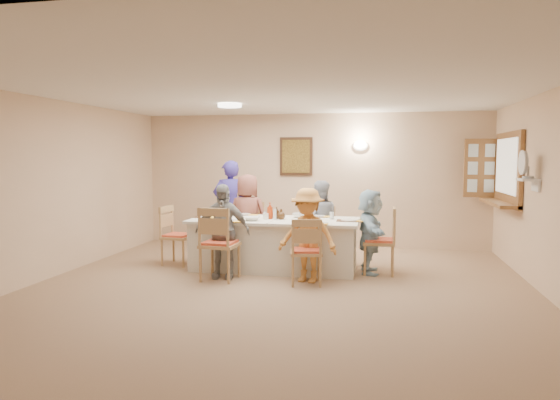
% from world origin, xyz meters
% --- Properties ---
extents(ground, '(7.00, 7.00, 0.00)m').
position_xyz_m(ground, '(0.00, 0.00, 0.00)').
color(ground, '#8E6748').
extents(room_walls, '(7.00, 7.00, 7.00)m').
position_xyz_m(room_walls, '(0.00, 0.00, 1.51)').
color(room_walls, '#D2B18E').
rests_on(room_walls, ground).
extents(wall_picture, '(0.62, 0.05, 0.72)m').
position_xyz_m(wall_picture, '(-0.30, 3.46, 1.70)').
color(wall_picture, '#3F2516').
rests_on(wall_picture, room_walls).
extents(wall_sconce, '(0.26, 0.09, 0.18)m').
position_xyz_m(wall_sconce, '(0.90, 3.44, 1.90)').
color(wall_sconce, white).
rests_on(wall_sconce, room_walls).
extents(ceiling_light, '(0.36, 0.36, 0.05)m').
position_xyz_m(ceiling_light, '(-1.00, 1.50, 2.47)').
color(ceiling_light, white).
rests_on(ceiling_light, room_walls).
extents(serving_hatch, '(0.06, 1.50, 1.15)m').
position_xyz_m(serving_hatch, '(3.21, 2.40, 1.50)').
color(serving_hatch, '#925F35').
rests_on(serving_hatch, room_walls).
extents(hatch_sill, '(0.30, 1.50, 0.05)m').
position_xyz_m(hatch_sill, '(3.09, 2.40, 0.97)').
color(hatch_sill, '#925F35').
rests_on(hatch_sill, room_walls).
extents(shutter_door, '(0.55, 0.04, 1.00)m').
position_xyz_m(shutter_door, '(2.95, 3.16, 1.50)').
color(shutter_door, '#925F35').
rests_on(shutter_door, room_walls).
extents(fan_shelf, '(0.22, 0.36, 0.03)m').
position_xyz_m(fan_shelf, '(3.13, 1.05, 1.40)').
color(fan_shelf, white).
rests_on(fan_shelf, room_walls).
extents(desk_fan, '(0.30, 0.30, 0.28)m').
position_xyz_m(desk_fan, '(3.10, 1.05, 1.55)').
color(desk_fan, '#A5A5A8').
rests_on(desk_fan, fan_shelf).
extents(dining_table, '(2.51, 1.06, 0.76)m').
position_xyz_m(dining_table, '(-0.29, 1.41, 0.38)').
color(dining_table, silver).
rests_on(dining_table, ground).
extents(chair_back_left, '(0.47, 0.47, 0.93)m').
position_xyz_m(chair_back_left, '(-0.89, 2.21, 0.47)').
color(chair_back_left, tan).
rests_on(chair_back_left, ground).
extents(chair_back_right, '(0.50, 0.50, 0.89)m').
position_xyz_m(chair_back_right, '(0.31, 2.21, 0.44)').
color(chair_back_right, tan).
rests_on(chair_back_right, ground).
extents(chair_front_left, '(0.53, 0.53, 1.03)m').
position_xyz_m(chair_front_left, '(-0.89, 0.61, 0.51)').
color(chair_front_left, tan).
rests_on(chair_front_left, ground).
extents(chair_front_right, '(0.50, 0.50, 0.90)m').
position_xyz_m(chair_front_right, '(0.31, 0.61, 0.45)').
color(chair_front_right, tan).
rests_on(chair_front_right, ground).
extents(chair_left_end, '(0.49, 0.49, 0.93)m').
position_xyz_m(chair_left_end, '(-1.84, 1.41, 0.47)').
color(chair_left_end, tan).
rests_on(chair_left_end, ground).
extents(chair_right_end, '(0.47, 0.47, 0.97)m').
position_xyz_m(chair_right_end, '(1.26, 1.41, 0.49)').
color(chair_right_end, tan).
rests_on(chair_right_end, ground).
extents(diner_back_left, '(0.76, 0.56, 1.41)m').
position_xyz_m(diner_back_left, '(-0.89, 2.09, 0.70)').
color(diner_back_left, brown).
rests_on(diner_back_left, ground).
extents(diner_back_right, '(0.78, 0.68, 1.31)m').
position_xyz_m(diner_back_right, '(0.31, 2.09, 0.66)').
color(diner_back_right, '#989DAE').
rests_on(diner_back_right, ground).
extents(diner_front_left, '(0.81, 0.42, 1.32)m').
position_xyz_m(diner_front_left, '(-0.89, 0.73, 0.66)').
color(diner_front_left, gray).
rests_on(diner_front_left, ground).
extents(diner_front_right, '(1.02, 0.81, 1.28)m').
position_xyz_m(diner_front_right, '(0.31, 0.73, 0.64)').
color(diner_front_right, '#E89B48').
rests_on(diner_front_right, ground).
extents(diner_right_end, '(1.17, 0.48, 1.23)m').
position_xyz_m(diner_right_end, '(1.13, 1.41, 0.61)').
color(diner_right_end, '#AED2E7').
rests_on(diner_right_end, ground).
extents(caregiver, '(0.92, 0.89, 1.63)m').
position_xyz_m(caregiver, '(-1.34, 2.56, 0.81)').
color(caregiver, '#3A2F95').
rests_on(caregiver, ground).
extents(placemat_fl, '(0.35, 0.26, 0.01)m').
position_xyz_m(placemat_fl, '(-0.89, 0.99, 0.76)').
color(placemat_fl, '#472B19').
rests_on(placemat_fl, dining_table).
extents(plate_fl, '(0.26, 0.26, 0.02)m').
position_xyz_m(plate_fl, '(-0.89, 0.99, 0.77)').
color(plate_fl, white).
rests_on(plate_fl, dining_table).
extents(napkin_fl, '(0.15, 0.15, 0.01)m').
position_xyz_m(napkin_fl, '(-0.71, 0.94, 0.77)').
color(napkin_fl, yellow).
rests_on(napkin_fl, dining_table).
extents(placemat_fr, '(0.32, 0.24, 0.01)m').
position_xyz_m(placemat_fr, '(0.31, 0.99, 0.76)').
color(placemat_fr, '#472B19').
rests_on(placemat_fr, dining_table).
extents(plate_fr, '(0.24, 0.24, 0.02)m').
position_xyz_m(plate_fr, '(0.31, 0.99, 0.77)').
color(plate_fr, white).
rests_on(plate_fr, dining_table).
extents(napkin_fr, '(0.14, 0.14, 0.01)m').
position_xyz_m(napkin_fr, '(0.49, 0.94, 0.77)').
color(napkin_fr, yellow).
rests_on(napkin_fr, dining_table).
extents(placemat_bl, '(0.36, 0.26, 0.01)m').
position_xyz_m(placemat_bl, '(-0.89, 1.83, 0.76)').
color(placemat_bl, '#472B19').
rests_on(placemat_bl, dining_table).
extents(plate_bl, '(0.23, 0.23, 0.01)m').
position_xyz_m(plate_bl, '(-0.89, 1.83, 0.77)').
color(plate_bl, white).
rests_on(plate_bl, dining_table).
extents(napkin_bl, '(0.13, 0.13, 0.01)m').
position_xyz_m(napkin_bl, '(-0.71, 1.78, 0.77)').
color(napkin_bl, yellow).
rests_on(napkin_bl, dining_table).
extents(placemat_br, '(0.34, 0.25, 0.01)m').
position_xyz_m(placemat_br, '(0.31, 1.83, 0.76)').
color(placemat_br, '#472B19').
rests_on(placemat_br, dining_table).
extents(plate_br, '(0.24, 0.24, 0.02)m').
position_xyz_m(plate_br, '(0.31, 1.83, 0.77)').
color(plate_br, white).
rests_on(plate_br, dining_table).
extents(napkin_br, '(0.15, 0.15, 0.01)m').
position_xyz_m(napkin_br, '(0.49, 1.78, 0.77)').
color(napkin_br, yellow).
rests_on(napkin_br, dining_table).
extents(placemat_le, '(0.33, 0.25, 0.01)m').
position_xyz_m(placemat_le, '(-1.39, 1.41, 0.76)').
color(placemat_le, '#472B19').
rests_on(placemat_le, dining_table).
extents(plate_le, '(0.23, 0.23, 0.01)m').
position_xyz_m(plate_le, '(-1.39, 1.41, 0.77)').
color(plate_le, white).
rests_on(plate_le, dining_table).
extents(napkin_le, '(0.14, 0.14, 0.01)m').
position_xyz_m(napkin_le, '(-1.21, 1.36, 0.77)').
color(napkin_le, yellow).
rests_on(napkin_le, dining_table).
extents(placemat_re, '(0.37, 0.27, 0.01)m').
position_xyz_m(placemat_re, '(0.83, 1.41, 0.76)').
color(placemat_re, '#472B19').
rests_on(placemat_re, dining_table).
extents(plate_re, '(0.25, 0.25, 0.02)m').
position_xyz_m(plate_re, '(0.83, 1.41, 0.77)').
color(plate_re, white).
rests_on(plate_re, dining_table).
extents(napkin_re, '(0.15, 0.15, 0.01)m').
position_xyz_m(napkin_re, '(1.01, 1.36, 0.77)').
color(napkin_re, yellow).
rests_on(napkin_re, dining_table).
extents(teacup_a, '(0.11, 0.11, 0.08)m').
position_xyz_m(teacup_a, '(-1.06, 1.07, 0.80)').
color(teacup_a, white).
rests_on(teacup_a, dining_table).
extents(teacup_b, '(0.13, 0.13, 0.09)m').
position_xyz_m(teacup_b, '(0.12, 1.90, 0.80)').
color(teacup_b, white).
rests_on(teacup_b, dining_table).
extents(bowl_a, '(0.33, 0.33, 0.06)m').
position_xyz_m(bowl_a, '(-0.57, 1.17, 0.79)').
color(bowl_a, white).
rests_on(bowl_a, dining_table).
extents(bowl_b, '(0.34, 0.34, 0.07)m').
position_xyz_m(bowl_b, '(0.05, 1.66, 0.79)').
color(bowl_b, white).
rests_on(bowl_b, dining_table).
extents(condiment_ketchup, '(0.12, 0.12, 0.25)m').
position_xyz_m(condiment_ketchup, '(-0.36, 1.42, 0.88)').
color(condiment_ketchup, '#B7360F').
rests_on(condiment_ketchup, dining_table).
extents(condiment_brown, '(0.10, 0.10, 0.18)m').
position_xyz_m(condiment_brown, '(-0.27, 1.48, 0.85)').
color(condiment_brown, '#412711').
rests_on(condiment_brown, dining_table).
extents(condiment_malt, '(0.19, 0.19, 0.16)m').
position_xyz_m(condiment_malt, '(-0.18, 1.40, 0.84)').
color(condiment_malt, '#412711').
rests_on(condiment_malt, dining_table).
extents(drinking_glass, '(0.06, 0.06, 0.09)m').
position_xyz_m(drinking_glass, '(-0.44, 1.46, 0.82)').
color(drinking_glass, silver).
rests_on(drinking_glass, dining_table).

